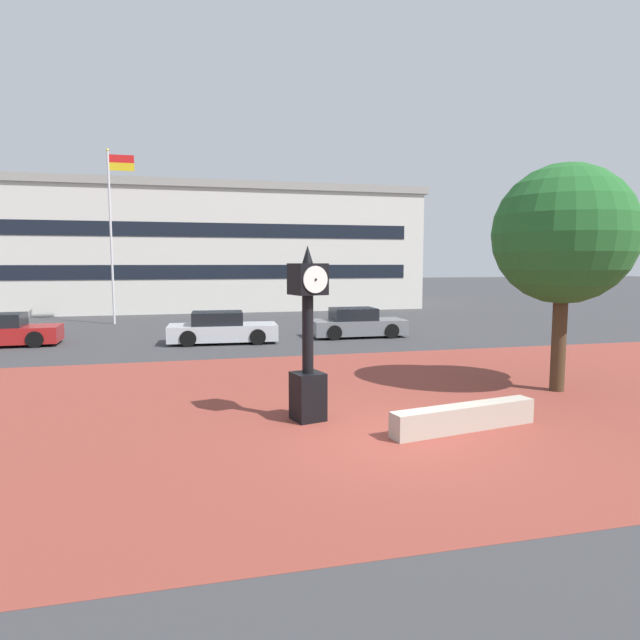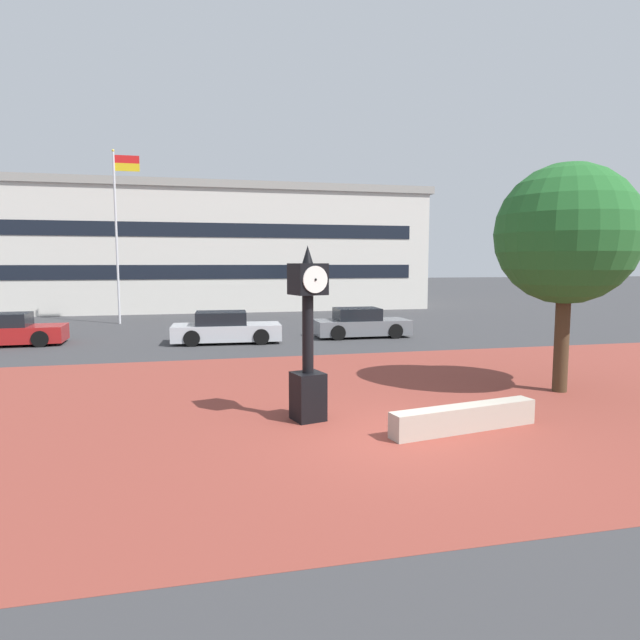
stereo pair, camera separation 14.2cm
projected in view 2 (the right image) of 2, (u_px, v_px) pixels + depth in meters
The scene contains 10 objects.
ground_plane at pixel (396, 436), 10.21m from camera, with size 200.00×200.00×0.00m, color #38383A.
plaza_brick_paving at pixel (358, 402), 12.65m from camera, with size 44.00×13.05×0.01m, color brown.
planter_wall at pixel (464, 418), 10.51m from camera, with size 3.20×0.40×0.50m, color #ADA393.
street_clock at pixel (308, 343), 11.08m from camera, with size 0.78×0.81×3.61m.
plaza_tree at pixel (570, 238), 13.49m from camera, with size 3.73×3.47×5.70m.
car_street_near at pixel (225, 329), 22.04m from camera, with size 4.44×2.01×1.28m.
car_street_mid at pixel (360, 324), 23.77m from camera, with size 4.14×1.86×1.28m.
car_street_far at pixel (8, 331), 21.33m from camera, with size 4.10×1.93×1.28m.
flagpole_primary at pixel (118, 226), 28.40m from camera, with size 1.35×0.14×9.10m.
civic_building at pixel (212, 250), 41.67m from camera, with size 29.91×15.05×8.49m.
Camera 2 is at (-3.62, -9.35, 3.26)m, focal length 30.34 mm.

